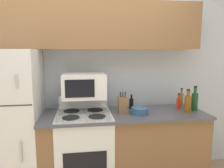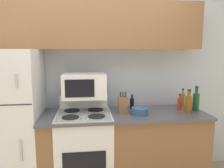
{
  "view_description": "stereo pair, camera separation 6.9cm",
  "coord_description": "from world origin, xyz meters",
  "views": [
    {
      "loc": [
        -0.13,
        -2.14,
        1.66
      ],
      "look_at": [
        0.23,
        0.27,
        1.28
      ],
      "focal_mm": 35.0,
      "sensor_mm": 36.0,
      "label": 1
    },
    {
      "loc": [
        -0.07,
        -2.15,
        1.66
      ],
      "look_at": [
        0.23,
        0.27,
        1.28
      ],
      "focal_mm": 35.0,
      "sensor_mm": 36.0,
      "label": 2
    }
  ],
  "objects": [
    {
      "name": "wall_back",
      "position": [
        0.0,
        0.74,
        1.27
      ],
      "size": [
        8.0,
        0.05,
        2.55
      ],
      "color": "silver",
      "rests_on": "ground_plane"
    },
    {
      "name": "lower_cabinets",
      "position": [
        0.38,
        0.3,
        0.46
      ],
      "size": [
        1.92,
        0.64,
        0.93
      ],
      "color": "brown",
      "rests_on": "ground_plane"
    },
    {
      "name": "refrigerator",
      "position": [
        -0.96,
        0.35,
        0.83
      ],
      "size": [
        0.75,
        0.73,
        1.67
      ],
      "color": "white",
      "rests_on": "ground_plane"
    },
    {
      "name": "upper_cabinets",
      "position": [
        0.0,
        0.54,
        1.95
      ],
      "size": [
        2.67,
        0.34,
        0.56
      ],
      "color": "brown",
      "rests_on": "refrigerator"
    },
    {
      "name": "stove",
      "position": [
        -0.1,
        0.29,
        0.48
      ],
      "size": [
        0.62,
        0.62,
        1.1
      ],
      "color": "white",
      "rests_on": "ground_plane"
    },
    {
      "name": "microwave",
      "position": [
        -0.09,
        0.4,
        1.24
      ],
      "size": [
        0.5,
        0.37,
        0.28
      ],
      "color": "white",
      "rests_on": "stove"
    },
    {
      "name": "knife_block",
      "position": [
        0.35,
        0.29,
        1.03
      ],
      "size": [
        0.1,
        0.1,
        0.25
      ],
      "color": "brown",
      "rests_on": "lower_cabinets"
    },
    {
      "name": "bowl",
      "position": [
        0.54,
        0.21,
        0.97
      ],
      "size": [
        0.2,
        0.2,
        0.08
      ],
      "color": "#335B84",
      "rests_on": "lower_cabinets"
    },
    {
      "name": "bottle_vinegar",
      "position": [
        1.18,
        0.49,
        1.02
      ],
      "size": [
        0.06,
        0.06,
        0.24
      ],
      "color": "olive",
      "rests_on": "lower_cabinets"
    },
    {
      "name": "bottle_hot_sauce",
      "position": [
        1.08,
        0.36,
        1.01
      ],
      "size": [
        0.05,
        0.05,
        0.2
      ],
      "color": "red",
      "rests_on": "lower_cabinets"
    },
    {
      "name": "bottle_soy_sauce",
      "position": [
        0.5,
        0.47,
        1.0
      ],
      "size": [
        0.05,
        0.05,
        0.18
      ],
      "color": "black",
      "rests_on": "lower_cabinets"
    },
    {
      "name": "bottle_whiskey",
      "position": [
        1.12,
        0.21,
        1.04
      ],
      "size": [
        0.08,
        0.08,
        0.28
      ],
      "color": "brown",
      "rests_on": "lower_cabinets"
    },
    {
      "name": "bottle_wine_green",
      "position": [
        1.25,
        0.29,
        1.05
      ],
      "size": [
        0.08,
        0.08,
        0.3
      ],
      "color": "#194C23",
      "rests_on": "lower_cabinets"
    }
  ]
}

